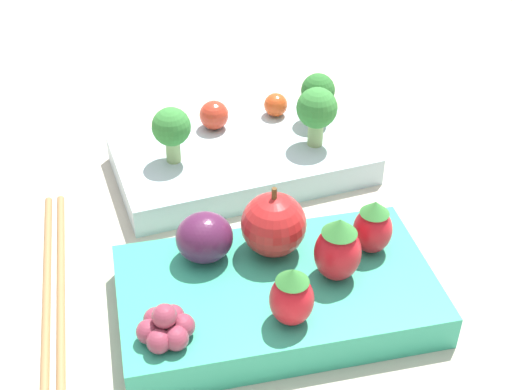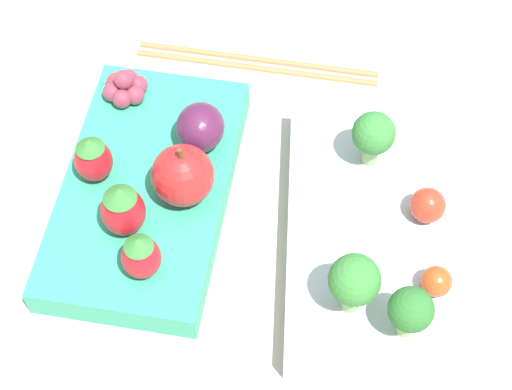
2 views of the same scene
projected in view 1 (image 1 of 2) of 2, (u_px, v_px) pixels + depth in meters
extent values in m
plane|color=#BCB29E|center=(250.00, 232.00, 0.57)|extent=(4.00, 4.00, 0.00)
cube|color=silver|center=(242.00, 160.00, 0.63)|extent=(0.23, 0.15, 0.03)
cube|color=#33A87F|center=(274.00, 295.00, 0.49)|extent=(0.22, 0.12, 0.03)
cylinder|color=#93B770|center=(317.00, 112.00, 0.65)|extent=(0.01, 0.01, 0.02)
sphere|color=#2D702D|center=(318.00, 90.00, 0.64)|extent=(0.03, 0.03, 0.03)
cylinder|color=#93B770|center=(173.00, 151.00, 0.60)|extent=(0.01, 0.01, 0.02)
sphere|color=#388438|center=(171.00, 127.00, 0.59)|extent=(0.03, 0.03, 0.03)
cylinder|color=#93B770|center=(315.00, 134.00, 0.62)|extent=(0.01, 0.01, 0.02)
sphere|color=#388438|center=(317.00, 108.00, 0.60)|extent=(0.04, 0.04, 0.04)
sphere|color=#DB4C1E|center=(276.00, 105.00, 0.66)|extent=(0.02, 0.02, 0.02)
sphere|color=red|center=(214.00, 115.00, 0.64)|extent=(0.03, 0.03, 0.03)
sphere|color=red|center=(274.00, 225.00, 0.50)|extent=(0.05, 0.05, 0.05)
cylinder|color=brown|center=(274.00, 195.00, 0.48)|extent=(0.00, 0.00, 0.01)
ellipsoid|color=red|center=(372.00, 230.00, 0.50)|extent=(0.03, 0.03, 0.04)
cone|color=#388438|center=(375.00, 207.00, 0.49)|extent=(0.02, 0.02, 0.01)
ellipsoid|color=red|center=(338.00, 253.00, 0.48)|extent=(0.03, 0.03, 0.04)
cone|color=#388438|center=(340.00, 226.00, 0.46)|extent=(0.02, 0.02, 0.01)
ellipsoid|color=red|center=(285.00, 300.00, 0.44)|extent=(0.03, 0.03, 0.04)
cone|color=#388438|center=(286.00, 276.00, 0.43)|extent=(0.02, 0.02, 0.01)
ellipsoid|color=#511E42|center=(204.00, 238.00, 0.49)|extent=(0.04, 0.04, 0.04)
sphere|color=#93384C|center=(183.00, 326.00, 0.44)|extent=(0.02, 0.02, 0.02)
sphere|color=#93384C|center=(173.00, 317.00, 0.45)|extent=(0.02, 0.02, 0.02)
sphere|color=#93384C|center=(156.00, 319.00, 0.45)|extent=(0.02, 0.02, 0.02)
sphere|color=#93384C|center=(149.00, 332.00, 0.44)|extent=(0.02, 0.02, 0.02)
sphere|color=#93384C|center=(159.00, 341.00, 0.43)|extent=(0.02, 0.02, 0.02)
sphere|color=#93384C|center=(176.00, 338.00, 0.43)|extent=(0.02, 0.02, 0.02)
sphere|color=#93384C|center=(164.00, 316.00, 0.43)|extent=(0.02, 0.02, 0.02)
cylinder|color=#A37547|center=(60.00, 280.00, 0.52)|extent=(0.01, 0.21, 0.01)
cylinder|color=#A37547|center=(46.00, 282.00, 0.52)|extent=(0.01, 0.21, 0.01)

